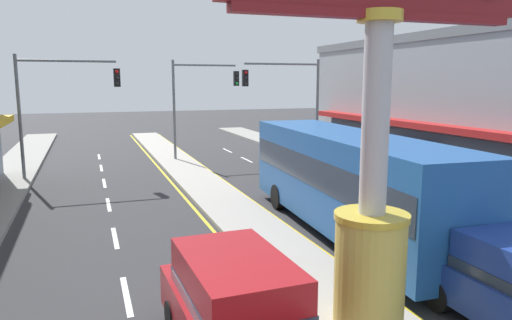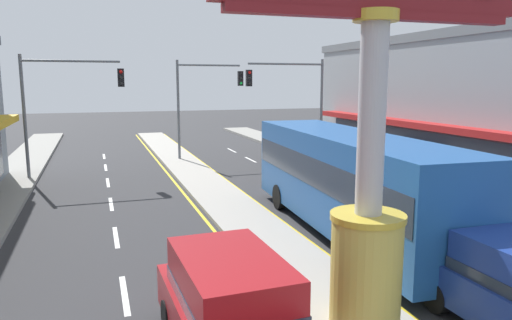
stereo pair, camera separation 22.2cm
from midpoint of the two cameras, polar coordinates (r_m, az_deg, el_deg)
The scene contains 11 objects.
median_strip at distance 20.83m, azimuth -5.27°, elevation -4.11°, with size 2.20×52.00×0.14m, color #A39E93.
sidewalk_right at distance 22.97m, azimuth 18.29°, elevation -3.23°, with size 2.50×60.00×0.18m, color gray.
lane_markings at distance 19.57m, azimuth -4.28°, elevation -5.17°, with size 8.94×52.00×0.01m.
district_sign at distance 9.20m, azimuth 13.24°, elevation 0.65°, with size 6.11×1.44×7.52m.
storefront_right at distance 26.89m, azimuth 26.03°, elevation 5.73°, with size 8.55×23.84×7.30m.
traffic_light_left_side at distance 25.73m, azimuth -22.80°, elevation 7.16°, with size 4.86×0.46×6.20m.
traffic_light_right_side at distance 28.35m, azimuth 3.95°, elevation 7.99°, with size 4.86×0.46×6.20m.
traffic_light_median_far at distance 30.21m, azimuth -7.14°, elevation 7.92°, with size 4.20×0.46×6.20m.
bus_near_left_lane at distance 15.64m, azimuth 10.36°, elevation -1.98°, with size 3.11×11.32×3.26m.
sedan_mid_left_lane at distance 27.55m, azimuth 4.21°, elevation 0.72°, with size 2.03×4.39×1.53m.
suv_kerb_right at distance 8.70m, azimuth -2.93°, elevation -17.36°, with size 2.08×4.66×1.90m.
Camera 1 is at (-5.05, -1.61, 4.89)m, focal length 33.59 mm.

